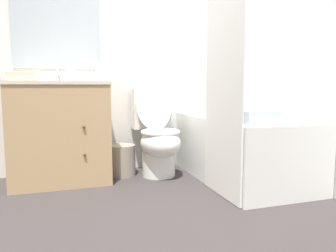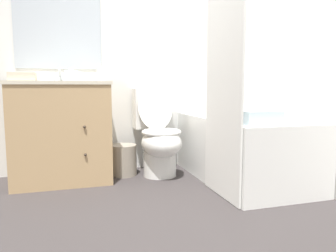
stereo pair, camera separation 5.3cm
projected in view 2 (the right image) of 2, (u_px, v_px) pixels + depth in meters
The scene contains 13 objects.
ground_plane at pixel (195, 227), 1.98m from camera, with size 14.00×14.00×0.00m, color #383333.
wall_back at pixel (138, 46), 3.32m from camera, with size 8.00×0.06×2.50m.
wall_right at pixel (292, 41), 2.92m from camera, with size 0.05×2.55×2.50m.
vanity_cabinet at pixel (62, 131), 2.91m from camera, with size 0.84×0.59×0.89m.
sink_faucet at pixel (60, 78), 3.03m from camera, with size 0.14×0.12×0.12m.
toilet at pixel (158, 136), 3.12m from camera, with size 0.38×0.64×0.86m.
bathtub at pixel (242, 148), 2.98m from camera, with size 0.77×1.40×0.57m.
shower_curtain at pixel (223, 75), 2.43m from camera, with size 0.02×0.59×1.85m.
wastebasket at pixel (123, 160), 3.13m from camera, with size 0.25×0.25×0.29m.
tissue_box at pixel (71, 76), 2.96m from camera, with size 0.11×0.12×0.13m.
soap_dispenser at pixel (100, 74), 2.92m from camera, with size 0.05×0.05×0.15m.
hand_towel_folded at pixel (22, 77), 2.62m from camera, with size 0.20×0.17×0.06m.
bath_towel_folded at pixel (258, 117), 2.44m from camera, with size 0.29×0.22×0.10m.
Camera 2 is at (-0.71, -1.76, 0.85)m, focal length 35.00 mm.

